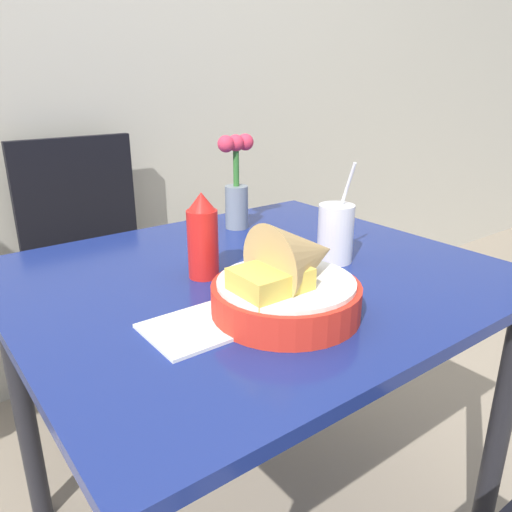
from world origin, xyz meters
name	(u,v)px	position (x,y,z in m)	size (l,w,h in m)	color
wall_window	(68,17)	(0.00, 1.01, 1.30)	(7.00, 0.06, 2.60)	#B7B2A3
dining_table	(254,315)	(0.00, 0.00, 0.62)	(0.98, 0.87, 0.73)	navy
chair_far_window	(92,256)	(-0.08, 0.80, 0.55)	(0.40, 0.40, 0.93)	black
food_basket	(291,281)	(-0.07, -0.20, 0.79)	(0.26, 0.26, 0.17)	red
ketchup_bottle	(203,237)	(-0.10, 0.04, 0.81)	(0.06, 0.06, 0.18)	red
drink_cup	(335,235)	(0.18, -0.06, 0.79)	(0.08, 0.08, 0.23)	silver
flower_vase	(236,184)	(0.16, 0.29, 0.85)	(0.11, 0.06, 0.25)	gray
napkin	(200,327)	(-0.23, -0.15, 0.73)	(0.17, 0.14, 0.01)	white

